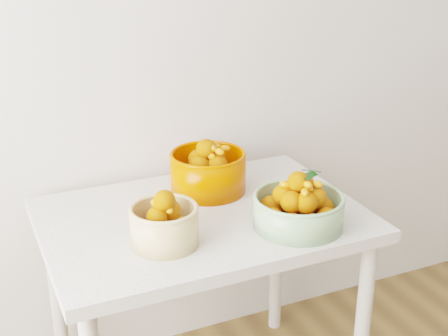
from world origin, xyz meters
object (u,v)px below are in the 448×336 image
at_px(table, 203,241).
at_px(bowl_cream, 164,224).
at_px(bowl_green, 298,208).
at_px(bowl_orange, 208,171).

height_order(table, bowl_cream, bowl_cream).
distance_m(bowl_cream, bowl_green, 0.41).
height_order(table, bowl_green, bowl_green).
distance_m(table, bowl_cream, 0.27).
bearing_deg(bowl_orange, bowl_cream, -131.14).
bearing_deg(bowl_green, table, 140.33).
relative_size(table, bowl_cream, 3.82).
relative_size(bowl_green, bowl_orange, 1.29).
bearing_deg(table, bowl_cream, -141.92).
relative_size(bowl_cream, bowl_orange, 0.94).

